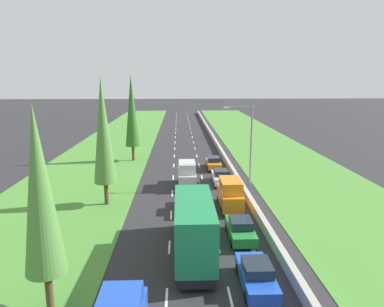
# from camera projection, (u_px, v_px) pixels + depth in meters

# --- Properties ---
(ground_plane) EXTENTS (300.00, 300.00, 0.00)m
(ground_plane) POSITION_uv_depth(u_px,v_px,m) (185.00, 145.00, 63.12)
(ground_plane) COLOR #28282B
(ground_plane) RESTS_ON ground
(grass_verge_left) EXTENTS (14.00, 140.00, 0.04)m
(grass_verge_left) POSITION_uv_depth(u_px,v_px,m) (114.00, 146.00, 62.65)
(grass_verge_left) COLOR #478433
(grass_verge_left) RESTS_ON ground
(grass_verge_right) EXTENTS (14.00, 140.00, 0.04)m
(grass_verge_right) POSITION_uv_depth(u_px,v_px,m) (263.00, 145.00, 63.64)
(grass_verge_right) COLOR #478433
(grass_verge_right) RESTS_ON ground
(median_barrier) EXTENTS (0.44, 120.00, 0.85)m
(median_barrier) POSITION_uv_depth(u_px,v_px,m) (216.00, 143.00, 63.24)
(median_barrier) COLOR #9E9B93
(median_barrier) RESTS_ON ground
(lane_markings) EXTENTS (3.64, 116.00, 0.01)m
(lane_markings) POSITION_uv_depth(u_px,v_px,m) (185.00, 145.00, 63.12)
(lane_markings) COLOR white
(lane_markings) RESTS_ON ground
(green_box_truck_centre_lane) EXTENTS (2.46, 9.40, 4.18)m
(green_box_truck_centre_lane) POSITION_uv_depth(u_px,v_px,m) (193.00, 225.00, 23.38)
(green_box_truck_centre_lane) COLOR black
(green_box_truck_centre_lane) RESTS_ON ground
(blue_sedan_right_lane) EXTENTS (1.82, 4.50, 1.64)m
(blue_sedan_right_lane) POSITION_uv_depth(u_px,v_px,m) (256.00, 275.00, 19.95)
(blue_sedan_right_lane) COLOR #1E47B7
(blue_sedan_right_lane) RESTS_ON ground
(silver_sedan_centre_lane) EXTENTS (1.82, 4.50, 1.64)m
(silver_sedan_centre_lane) POSITION_uv_depth(u_px,v_px,m) (190.00, 202.00, 31.84)
(silver_sedan_centre_lane) COLOR silver
(silver_sedan_centre_lane) RESTS_ON ground
(green_sedan_right_lane) EXTENTS (1.82, 4.50, 1.64)m
(green_sedan_right_lane) POSITION_uv_depth(u_px,v_px,m) (240.00, 229.00, 26.06)
(green_sedan_right_lane) COLOR #237A33
(green_sedan_right_lane) RESTS_ON ground
(silver_van_centre_lane) EXTENTS (1.96, 4.90, 2.82)m
(silver_van_centre_lane) POSITION_uv_depth(u_px,v_px,m) (187.00, 174.00, 38.79)
(silver_van_centre_lane) COLOR silver
(silver_van_centre_lane) RESTS_ON ground
(orange_van_right_lane) EXTENTS (1.96, 4.90, 2.82)m
(orange_van_right_lane) POSITION_uv_depth(u_px,v_px,m) (230.00, 194.00, 32.13)
(orange_van_right_lane) COLOR orange
(orange_van_right_lane) RESTS_ON ground
(white_sedan_right_lane) EXTENTS (1.82, 4.50, 1.64)m
(white_sedan_right_lane) POSITION_uv_depth(u_px,v_px,m) (221.00, 177.00, 39.96)
(white_sedan_right_lane) COLOR white
(white_sedan_right_lane) RESTS_ON ground
(orange_sedan_right_lane) EXTENTS (1.82, 4.50, 1.64)m
(orange_sedan_right_lane) POSITION_uv_depth(u_px,v_px,m) (213.00, 163.00, 46.56)
(orange_sedan_right_lane) COLOR orange
(orange_sedan_right_lane) RESTS_ON ground
(poplar_tree_nearest) EXTENTS (2.07, 2.07, 10.73)m
(poplar_tree_nearest) POSITION_uv_depth(u_px,v_px,m) (40.00, 192.00, 16.88)
(poplar_tree_nearest) COLOR #4C3823
(poplar_tree_nearest) RESTS_ON ground
(poplar_tree_second) EXTENTS (2.10, 2.10, 12.02)m
(poplar_tree_second) POSITION_uv_depth(u_px,v_px,m) (103.00, 131.00, 32.00)
(poplar_tree_second) COLOR #4C3823
(poplar_tree_second) RESTS_ON ground
(poplar_tree_third) EXTENTS (2.11, 2.11, 12.36)m
(poplar_tree_third) POSITION_uv_depth(u_px,v_px,m) (132.00, 111.00, 49.90)
(poplar_tree_third) COLOR #4C3823
(poplar_tree_third) RESTS_ON ground
(street_light_mast) EXTENTS (3.20, 0.28, 9.00)m
(street_light_mast) POSITION_uv_depth(u_px,v_px,m) (248.00, 140.00, 38.07)
(street_light_mast) COLOR gray
(street_light_mast) RESTS_ON ground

